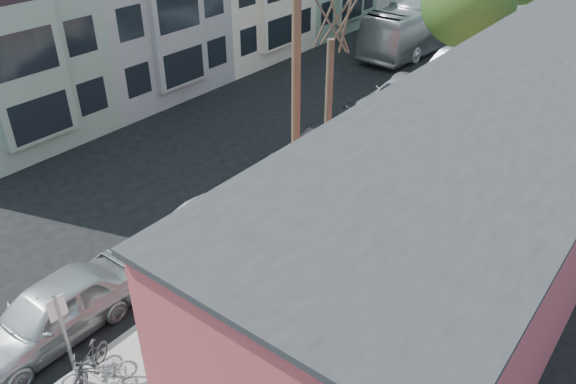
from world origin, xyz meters
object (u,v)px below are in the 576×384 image
Objects in this scene: parking_meter_far at (364,148)px; car_0 at (51,313)px; utility_pole_near at (295,79)px; tree_bare at (327,131)px; sign_post at (64,331)px; parked_bike_b at (99,371)px; car_1 at (199,231)px; car_4 at (452,67)px; bus at (424,23)px; cyclist at (208,329)px; patio_chair_a at (266,373)px; patron_green at (227,373)px; parking_meter_near at (225,245)px; patio_chair_b at (264,375)px; car_2 at (324,146)px; car_3 at (400,99)px; tree_leafy_mid at (468,0)px; parked_bike_a at (90,363)px.

car_0 is at bearing -97.59° from parking_meter_far.
utility_pole_near reaches higher than tree_bare.
sign_post is 1.39m from parked_bike_b.
car_1 is at bearing -117.44° from utility_pole_near.
car_4 reaches higher than parked_bike_b.
car_1 is 25.13m from bus.
cyclist reaches higher than parked_bike_b.
utility_pole_near is 8.68m from patio_chair_a.
patron_green is 0.36× the size of car_0.
parked_bike_b is 0.15× the size of bus.
parking_meter_near is 3.55m from cyclist.
car_2 is at bearing 98.23° from patio_chair_b.
tree_bare is at bearing 107.95° from patio_chair_a.
tree_bare is 3.81× the size of cyclist.
car_0 is 19.13m from car_3.
tree_bare is 7.12× the size of patio_chair_b.
patron_green reaches higher than parking_meter_near.
tree_leafy_mid is 8.59× the size of patio_chair_a.
patio_chair_b is 0.54× the size of parked_bike_a.
parking_meter_near is 0.16× the size of tree_leafy_mid.
car_2 is at bearing -85.93° from car_4.
patio_chair_b is (3.95, -11.20, -0.39)m from parking_meter_far.
patron_green is at bearing -70.64° from tree_bare.
bus is (-9.03, 28.71, 0.59)m from patron_green.
patio_chair_a is (3.85, 2.76, -1.24)m from sign_post.
car_2 reaches higher than parking_meter_far.
patron_green is (3.48, -3.65, 0.06)m from parking_meter_near.
car_4 is at bearing 94.08° from parking_meter_near.
tree_bare is 7.12× the size of patio_chair_a.
cyclist is 2.97m from parked_bike_a.
tree_bare reaches higher than parking_meter_near.
bus is at bearing 102.31° from patio_chair_a.
car_3 is (-1.59, 10.86, -4.55)m from utility_pole_near.
parking_meter_near is 0.69× the size of patron_green.
tree_bare is 0.53× the size of bus.
car_4 is (-1.45, 12.03, -0.15)m from parking_meter_far.
patron_green is 12.41m from car_2.
tree_leafy_mid reaches higher than bus.
bus is (-9.50, 27.84, 1.05)m from patio_chair_a.
tree_bare is 1.07× the size of car_2.
bus is at bearing 96.14° from car_0.
tree_bare reaches higher than patio_chair_a.
parked_bike_b is 5.97m from car_1.
car_0 is at bearing -94.62° from car_3.
patio_chair_a is at bearing -72.30° from car_4.
utility_pole_near is 12.52m from tree_leafy_mid.
car_2 is 0.94× the size of car_3.
car_3 is (-2.00, -1.65, -4.71)m from tree_leafy_mid.
patio_chair_a is 0.18× the size of car_0.
bus reaches higher than patio_chair_b.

